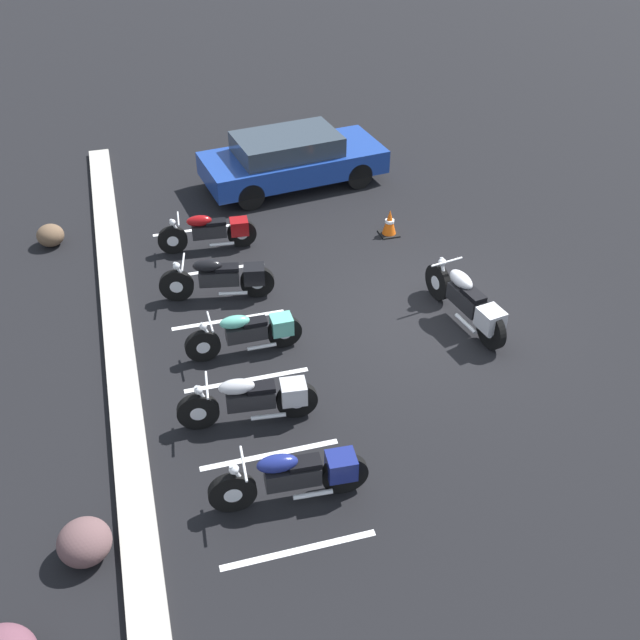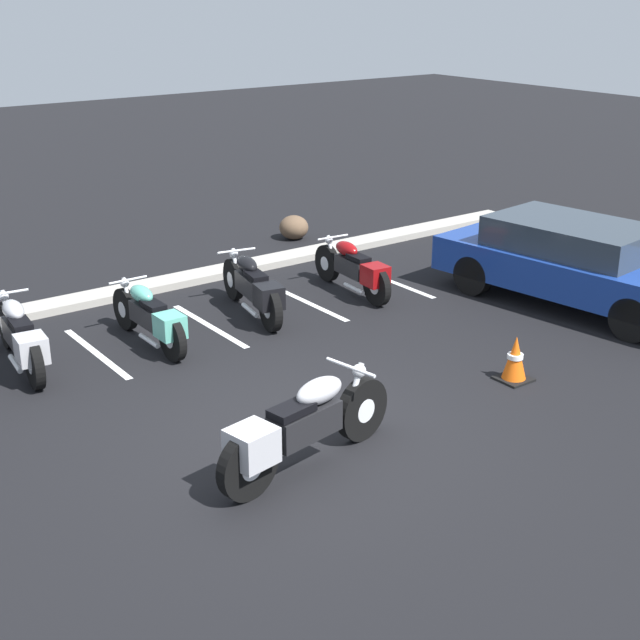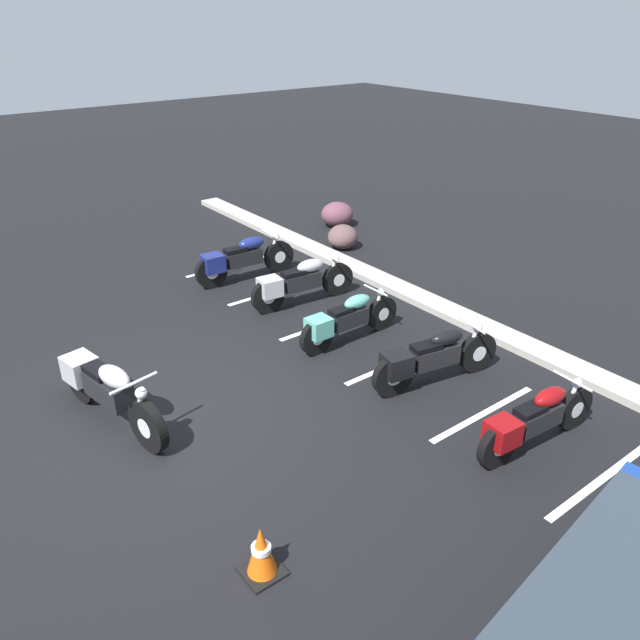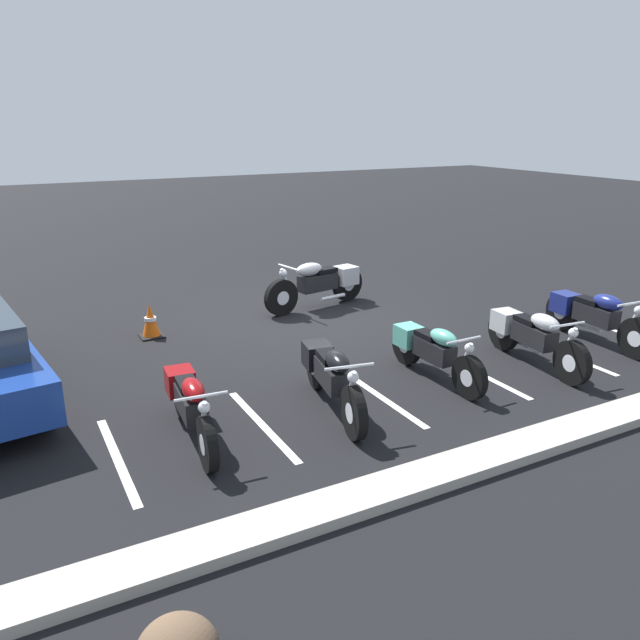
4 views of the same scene
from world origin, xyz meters
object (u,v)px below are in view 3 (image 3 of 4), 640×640
(motorcycle_silver_featured, at_px, (106,389))
(landscape_rock_2, at_px, (343,237))
(parked_bike_1, at_px, (299,282))
(parked_bike_4, at_px, (533,421))
(parked_bike_3, at_px, (431,358))
(parked_bike_0, at_px, (241,259))
(parked_bike_2, at_px, (346,320))
(traffic_cone, at_px, (261,552))
(landscape_rock_1, at_px, (337,214))

(motorcycle_silver_featured, distance_m, landscape_rock_2, 7.58)
(parked_bike_1, bearing_deg, parked_bike_4, -86.19)
(parked_bike_3, xyz_separation_m, parked_bike_4, (1.85, -0.09, -0.03))
(motorcycle_silver_featured, distance_m, parked_bike_0, 5.03)
(parked_bike_0, xyz_separation_m, parked_bike_2, (3.37, -0.02, -0.04))
(parked_bike_0, relative_size, traffic_cone, 3.78)
(parked_bike_2, relative_size, traffic_cone, 3.46)
(landscape_rock_2, bearing_deg, landscape_rock_1, 145.53)
(parked_bike_4, distance_m, landscape_rock_2, 7.71)
(parked_bike_0, distance_m, landscape_rock_1, 4.10)
(parked_bike_4, bearing_deg, parked_bike_3, 91.71)
(parked_bike_1, distance_m, landscape_rock_1, 4.80)
(parked_bike_2, bearing_deg, motorcycle_silver_featured, 175.62)
(parked_bike_2, height_order, traffic_cone, parked_bike_2)
(parked_bike_1, bearing_deg, parked_bike_2, -92.94)
(motorcycle_silver_featured, height_order, parked_bike_4, motorcycle_silver_featured)
(parked_bike_0, bearing_deg, parked_bike_4, -86.05)
(parked_bike_2, relative_size, parked_bike_4, 0.99)
(motorcycle_silver_featured, distance_m, parked_bike_4, 5.60)
(motorcycle_silver_featured, xyz_separation_m, parked_bike_3, (2.04, 4.12, -0.04))
(parked_bike_1, distance_m, traffic_cone, 6.30)
(parked_bike_1, relative_size, traffic_cone, 3.68)
(motorcycle_silver_featured, bearing_deg, parked_bike_1, 98.38)
(parked_bike_2, height_order, parked_bike_4, parked_bike_4)
(parked_bike_0, bearing_deg, landscape_rock_2, 7.33)
(landscape_rock_1, distance_m, landscape_rock_2, 1.65)
(motorcycle_silver_featured, xyz_separation_m, parked_bike_1, (-1.42, 4.21, -0.04))
(parked_bike_2, xyz_separation_m, traffic_cone, (3.18, -3.72, -0.15))
(motorcycle_silver_featured, height_order, landscape_rock_1, motorcycle_silver_featured)
(motorcycle_silver_featured, relative_size, parked_bike_1, 1.08)
(motorcycle_silver_featured, xyz_separation_m, parked_bike_2, (0.28, 3.95, -0.07))
(parked_bike_2, distance_m, parked_bike_3, 1.77)
(parked_bike_0, relative_size, parked_bike_1, 1.03)
(parked_bike_4, relative_size, traffic_cone, 3.49)
(parked_bike_4, bearing_deg, motorcycle_silver_featured, 140.64)
(motorcycle_silver_featured, bearing_deg, parked_bike_2, 75.70)
(parked_bike_4, bearing_deg, landscape_rock_1, 71.02)
(motorcycle_silver_featured, relative_size, landscape_rock_2, 3.40)
(motorcycle_silver_featured, height_order, traffic_cone, motorcycle_silver_featured)
(parked_bike_3, distance_m, landscape_rock_1, 7.62)
(landscape_rock_2, relative_size, traffic_cone, 1.18)
(motorcycle_silver_featured, height_order, parked_bike_1, motorcycle_silver_featured)
(landscape_rock_2, bearing_deg, parked_bike_1, -54.47)
(parked_bike_0, bearing_deg, landscape_rock_1, 25.71)
(parked_bike_2, relative_size, landscape_rock_1, 2.48)
(parked_bike_0, distance_m, parked_bike_3, 5.14)
(parked_bike_3, height_order, traffic_cone, parked_bike_3)
(parked_bike_4, xyz_separation_m, landscape_rock_1, (-8.54, 3.74, -0.12))
(motorcycle_silver_featured, relative_size, landscape_rock_1, 2.86)
(parked_bike_1, relative_size, parked_bike_3, 1.01)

